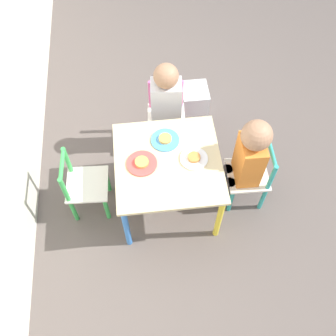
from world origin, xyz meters
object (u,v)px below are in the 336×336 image
object	(u,v)px
plate_back	(142,163)
storage_bin	(195,98)
chair_green	(84,186)
chair_teal	(251,176)
plate_right	(165,140)
kids_table	(168,167)
child_right	(166,104)
plate_front	(194,158)
child_front	(247,157)
chair_pink	(166,117)

from	to	relation	value
plate_back	storage_bin	xyz separation A→B (m)	(0.83, -0.46, -0.40)
chair_green	plate_back	size ratio (longest dim) A/B	2.86
chair_teal	plate_right	bearing A→B (deg)	-105.93
kids_table	child_right	size ratio (longest dim) A/B	0.82
chair_green	plate_back	distance (m)	0.45
plate_back	plate_right	bearing A→B (deg)	-45.00
chair_teal	plate_front	world-z (taller)	chair_teal
chair_teal	plate_front	size ratio (longest dim) A/B	3.11
chair_green	storage_bin	xyz separation A→B (m)	(0.80, -0.84, -0.16)
plate_front	child_front	bearing A→B (deg)	-92.63
chair_green	child_right	distance (m)	0.75
kids_table	chair_teal	world-z (taller)	chair_teal
storage_bin	chair_teal	bearing A→B (deg)	-164.78
chair_green	kids_table	bearing A→B (deg)	-90.00
child_right	child_front	size ratio (longest dim) A/B	0.99
child_right	plate_right	size ratio (longest dim) A/B	4.44
chair_pink	child_front	distance (m)	0.73
kids_table	chair_teal	distance (m)	0.56
chair_green	child_front	size ratio (longest dim) A/B	0.67
child_right	plate_back	size ratio (longest dim) A/B	4.28
chair_teal	child_front	bearing A→B (deg)	-90.00
plate_right	child_front	bearing A→B (deg)	-109.55
plate_right	chair_teal	bearing A→B (deg)	-107.71
child_right	plate_front	bearing A→B (deg)	-71.59
plate_back	child_front	bearing A→B (deg)	-91.34
chair_pink	kids_table	bearing A→B (deg)	-90.00
child_front	plate_front	bearing A→B (deg)	-90.85
child_front	plate_front	xyz separation A→B (m)	(0.01, 0.32, 0.02)
kids_table	child_right	world-z (taller)	child_right
chair_pink	plate_right	distance (m)	0.45
plate_back	chair_green	bearing A→B (deg)	85.78
chair_green	chair_pink	bearing A→B (deg)	-46.01
child_front	plate_back	bearing A→B (deg)	-89.56
chair_teal	plate_front	xyz separation A→B (m)	(0.02, 0.38, 0.24)
kids_table	child_front	bearing A→B (deg)	-91.78
chair_pink	plate_back	world-z (taller)	chair_pink
chair_green	storage_bin	distance (m)	1.17
chair_teal	chair_pink	bearing A→B (deg)	-136.62
chair_teal	child_right	distance (m)	0.72
child_right	plate_right	world-z (taller)	child_right
chair_teal	plate_back	bearing A→B (deg)	-89.60
chair_green	plate_back	bearing A→B (deg)	-91.21
child_front	plate_right	world-z (taller)	child_front
plate_front	child_right	bearing A→B (deg)	13.40
chair_teal	storage_bin	bearing A→B (deg)	-163.00
child_front	plate_back	xyz separation A→B (m)	(0.01, 0.63, 0.02)
plate_right	chair_green	bearing A→B (deg)	103.28
chair_pink	plate_back	size ratio (longest dim) A/B	2.86
plate_front	kids_table	bearing A→B (deg)	90.00
chair_teal	plate_back	xyz separation A→B (m)	(0.02, 0.69, 0.24)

